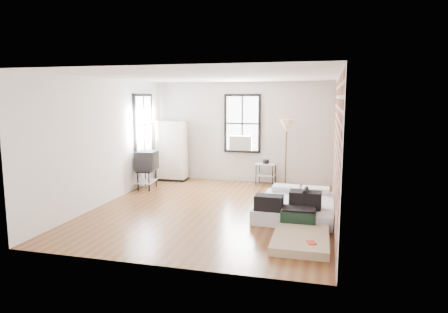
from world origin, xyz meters
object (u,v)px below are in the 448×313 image
(mattress_main, at_px, (296,205))
(tv_stand, at_px, (147,162))
(mattress_bare, at_px, (301,230))
(wardrobe, at_px, (172,151))
(floor_lamp, at_px, (287,129))
(side_table, at_px, (266,168))

(mattress_main, bearing_deg, tv_stand, 162.72)
(mattress_bare, height_order, wardrobe, wardrobe)
(mattress_main, distance_m, floor_lamp, 2.96)
(side_table, height_order, tv_stand, tv_stand)
(mattress_bare, distance_m, floor_lamp, 4.22)
(wardrobe, height_order, side_table, wardrobe)
(side_table, relative_size, floor_lamp, 0.38)
(mattress_bare, bearing_deg, floor_lamp, 99.03)
(mattress_main, distance_m, tv_stand, 4.22)
(mattress_bare, xyz_separation_m, wardrobe, (-3.93, 3.92, 0.74))
(mattress_bare, height_order, side_table, side_table)
(wardrobe, bearing_deg, side_table, 1.18)
(mattress_bare, height_order, tv_stand, tv_stand)
(wardrobe, bearing_deg, tv_stand, -100.35)
(wardrobe, relative_size, tv_stand, 1.71)
(wardrobe, xyz_separation_m, side_table, (2.72, 0.07, -0.38))
(wardrobe, height_order, tv_stand, wardrobe)
(mattress_main, bearing_deg, side_table, 113.00)
(floor_lamp, bearing_deg, wardrobe, 180.00)
(side_table, bearing_deg, wardrobe, -178.52)
(mattress_main, bearing_deg, mattress_bare, -80.41)
(floor_lamp, bearing_deg, mattress_bare, -80.36)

